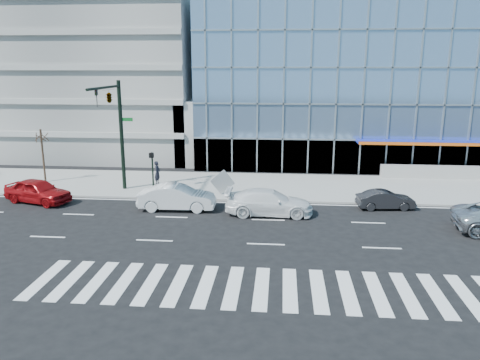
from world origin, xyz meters
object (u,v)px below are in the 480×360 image
object	(u,v)px
white_suv	(269,202)
tilted_panel	(223,182)
dark_sedan	(385,200)
traffic_signal	(113,110)
white_sedan	(177,197)
pedestrian	(157,173)
red_sedan	(38,191)
ped_signal_post	(152,166)
street_tree_near	(41,136)

from	to	relation	value
white_suv	tilted_panel	bearing A→B (deg)	40.90
dark_sedan	traffic_signal	bearing A→B (deg)	78.52
white_sedan	pedestrian	distance (m)	6.58
red_sedan	tilted_panel	distance (m)	12.71
ped_signal_post	dark_sedan	bearing A→B (deg)	-6.89
traffic_signal	white_sedan	world-z (taller)	traffic_signal
traffic_signal	tilted_panel	size ratio (longest dim) A/B	6.15
traffic_signal	white_sedan	distance (m)	7.90
street_tree_near	red_sedan	xyz separation A→B (m)	(2.14, -5.14, -2.96)
white_suv	pedestrian	xyz separation A→B (m)	(-8.86, 6.42, 0.26)
traffic_signal	red_sedan	bearing A→B (deg)	-155.57
traffic_signal	street_tree_near	bearing A→B (deg)	157.29
traffic_signal	pedestrian	size ratio (longest dim) A/B	4.41
white_suv	street_tree_near	bearing A→B (deg)	69.90
tilted_panel	red_sedan	bearing A→B (deg)	176.54
dark_sedan	tilted_panel	xyz separation A→B (m)	(-11.02, 2.00, 0.45)
dark_sedan	tilted_panel	world-z (taller)	tilted_panel
ped_signal_post	street_tree_near	distance (m)	9.97
white_sedan	tilted_panel	world-z (taller)	tilted_panel
dark_sedan	tilted_panel	size ratio (longest dim) A/B	2.86
dark_sedan	red_sedan	xyz separation A→B (m)	(-23.44, -0.64, 0.21)
white_sedan	pedestrian	xyz separation A→B (m)	(-2.86, 5.92, 0.23)
street_tree_near	tilted_panel	xyz separation A→B (m)	(14.57, -2.50, -2.72)
traffic_signal	ped_signal_post	world-z (taller)	traffic_signal
ped_signal_post	white_sedan	xyz separation A→B (m)	(2.51, -3.34, -1.32)
white_sedan	dark_sedan	bearing A→B (deg)	-86.10
traffic_signal	dark_sedan	distance (m)	19.46
white_suv	tilted_panel	size ratio (longest dim) A/B	4.23
white_sedan	pedestrian	bearing A→B (deg)	23.83
traffic_signal	ped_signal_post	distance (m)	4.75
dark_sedan	white_sedan	bearing A→B (deg)	89.20
white_suv	ped_signal_post	bearing A→B (deg)	65.18
traffic_signal	pedestrian	world-z (taller)	traffic_signal
white_suv	white_sedan	size ratio (longest dim) A/B	1.10
white_suv	dark_sedan	distance (m)	7.81
red_sedan	tilted_panel	bearing A→B (deg)	-60.74
white_suv	pedestrian	world-z (taller)	pedestrian
street_tree_near	red_sedan	bearing A→B (deg)	-67.38
dark_sedan	white_suv	bearing A→B (deg)	97.36
white_sedan	street_tree_near	bearing A→B (deg)	61.91
traffic_signal	ped_signal_post	bearing A→B (deg)	8.52
white_sedan	red_sedan	size ratio (longest dim) A/B	1.04
pedestrian	white_suv	bearing A→B (deg)	-120.22
traffic_signal	street_tree_near	xyz separation A→B (m)	(-7.00, 2.93, -2.39)
white_sedan	dark_sedan	xyz separation A→B (m)	(13.58, 1.39, -0.21)
white_suv	traffic_signal	bearing A→B (deg)	71.99
dark_sedan	red_sedan	bearing A→B (deg)	84.91
street_tree_near	pedestrian	world-z (taller)	street_tree_near
traffic_signal	red_sedan	xyz separation A→B (m)	(-4.86, -2.21, -5.35)
red_sedan	pedestrian	size ratio (longest dim) A/B	2.64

